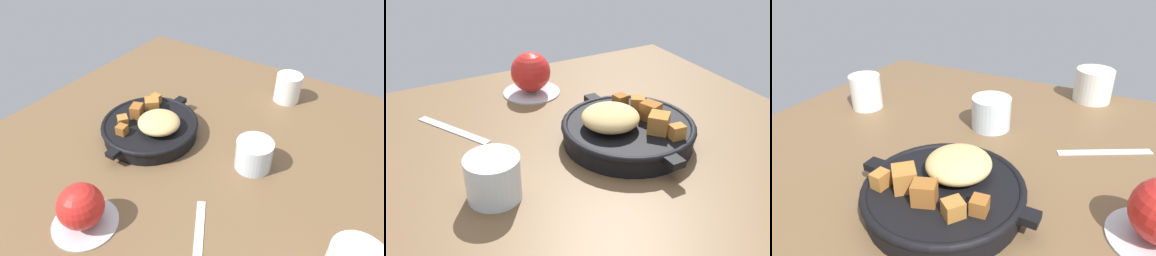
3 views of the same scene
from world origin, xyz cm
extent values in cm
cube|color=brown|center=(0.00, 0.00, -1.20)|extent=(90.43, 91.06, 2.40)
cylinder|color=black|center=(3.90, -9.76, 1.80)|extent=(22.29, 22.29, 3.61)
torus|color=black|center=(3.90, -9.76, 3.32)|extent=(23.04, 23.04, 1.20)
cube|color=black|center=(16.25, -9.76, 3.07)|extent=(2.64, 2.40, 1.20)
cube|color=black|center=(-8.46, -9.76, 3.07)|extent=(2.64, 2.40, 1.20)
ellipsoid|color=tan|center=(4.44, -6.43, 5.43)|extent=(9.60, 9.79, 3.64)
cube|color=#A86B2D|center=(7.99, -14.40, 4.75)|extent=(3.33, 3.37, 2.29)
cube|color=#935623|center=(3.52, -13.95, 5.17)|extent=(3.82, 3.47, 3.13)
cube|color=#A86B2D|center=(-0.60, -12.61, 5.19)|extent=(4.62, 4.63, 3.16)
cube|color=#935623|center=(10.54, -12.33, 4.68)|extent=(2.42, 2.48, 2.14)
cube|color=#A86B2D|center=(-3.72, -13.91, 4.77)|extent=(2.12, 2.48, 2.32)
cylinder|color=#B7BABF|center=(30.90, -3.08, 0.30)|extent=(12.18, 12.18, 0.60)
sphere|color=red|center=(30.90, -3.08, 4.79)|extent=(8.38, 8.38, 8.38)
cube|color=silver|center=(22.27, 16.03, 0.18)|extent=(15.72, 9.75, 0.36)
cylinder|color=white|center=(-29.24, 11.49, 3.84)|extent=(6.84, 6.84, 7.68)
cylinder|color=silver|center=(0.44, 15.53, 3.26)|extent=(7.94, 7.94, 6.52)
camera|label=1|loc=(53.23, 35.44, 52.66)|focal=32.56mm
camera|label=2|loc=(-50.94, 29.01, 39.74)|focal=41.66mm
camera|label=3|loc=(24.00, -42.16, 32.97)|focal=31.91mm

